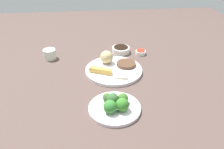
% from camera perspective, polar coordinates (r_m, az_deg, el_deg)
% --- Properties ---
extents(tabletop, '(2.20, 2.20, 0.02)m').
position_cam_1_polar(tabletop, '(1.22, -1.87, 0.03)').
color(tabletop, '#4E3C37').
rests_on(tabletop, ground).
extents(main_plate, '(0.29, 0.29, 0.02)m').
position_cam_1_polar(main_plate, '(1.22, 0.44, 1.03)').
color(main_plate, white).
rests_on(main_plate, tabletop).
extents(rice_scoop, '(0.07, 0.07, 0.07)m').
position_cam_1_polar(rice_scoop, '(1.26, -1.33, 4.25)').
color(rice_scoop, tan).
rests_on(rice_scoop, main_plate).
extents(spring_roll, '(0.07, 0.12, 0.03)m').
position_cam_1_polar(spring_roll, '(1.18, -2.77, 0.98)').
color(spring_roll, gold).
rests_on(spring_roll, main_plate).
extents(crab_rangoon_wonton, '(0.08, 0.07, 0.01)m').
position_cam_1_polar(crab_rangoon_wonton, '(1.16, 2.37, -0.06)').
color(crab_rangoon_wonton, beige).
rests_on(crab_rangoon_wonton, main_plate).
extents(stir_fry_heap, '(0.10, 0.10, 0.02)m').
position_cam_1_polar(stir_fry_heap, '(1.25, 3.48, 2.57)').
color(stir_fry_heap, '#4F3424').
rests_on(stir_fry_heap, main_plate).
extents(broccoli_plate, '(0.21, 0.21, 0.01)m').
position_cam_1_polar(broccoli_plate, '(0.97, 0.65, -8.22)').
color(broccoli_plate, white).
rests_on(broccoli_plate, tabletop).
extents(broccoli_floret_0, '(0.06, 0.06, 0.06)m').
position_cam_1_polar(broccoli_floret_0, '(0.93, 2.52, -7.36)').
color(broccoli_floret_0, '#327326').
rests_on(broccoli_floret_0, broccoli_plate).
extents(broccoli_floret_1, '(0.05, 0.05, 0.05)m').
position_cam_1_polar(broccoli_floret_1, '(0.97, 0.19, -5.97)').
color(broccoli_floret_1, '#355D30').
rests_on(broccoli_floret_1, broccoli_plate).
extents(broccoli_floret_2, '(0.05, 0.05, 0.05)m').
position_cam_1_polar(broccoli_floret_2, '(0.92, -0.68, -7.87)').
color(broccoli_floret_2, '#30742D').
rests_on(broccoli_floret_2, broccoli_plate).
extents(broccoli_floret_3, '(0.04, 0.04, 0.04)m').
position_cam_1_polar(broccoli_floret_3, '(0.98, 2.68, -5.81)').
color(broccoli_floret_3, '#3A6726').
rests_on(broccoli_floret_3, broccoli_plate).
extents(broccoli_floret_4, '(0.04, 0.04, 0.04)m').
position_cam_1_polar(broccoli_floret_4, '(0.98, -1.25, -5.61)').
color(broccoli_floret_4, '#376029').
rests_on(broccoli_floret_4, broccoli_plate).
extents(soy_sauce_bowl, '(0.10, 0.10, 0.03)m').
position_cam_1_polar(soy_sauce_bowl, '(1.41, 2.17, 5.99)').
color(soy_sauce_bowl, white).
rests_on(soy_sauce_bowl, tabletop).
extents(soy_sauce_bowl_liquid, '(0.08, 0.08, 0.00)m').
position_cam_1_polar(soy_sauce_bowl_liquid, '(1.40, 2.19, 6.70)').
color(soy_sauce_bowl_liquid, black).
rests_on(soy_sauce_bowl_liquid, soy_sauce_bowl).
extents(sauce_ramekin_sweet_and_sour, '(0.06, 0.06, 0.02)m').
position_cam_1_polar(sauce_ramekin_sweet_and_sour, '(1.40, 6.98, 5.35)').
color(sauce_ramekin_sweet_and_sour, white).
rests_on(sauce_ramekin_sweet_and_sour, tabletop).
extents(sauce_ramekin_sweet_and_sour_liquid, '(0.05, 0.05, 0.00)m').
position_cam_1_polar(sauce_ramekin_sweet_and_sour_liquid, '(1.40, 7.02, 5.81)').
color(sauce_ramekin_sweet_and_sour_liquid, red).
rests_on(sauce_ramekin_sweet_and_sour_liquid, sauce_ramekin_sweet_and_sour).
extents(teacup, '(0.07, 0.07, 0.06)m').
position_cam_1_polar(teacup, '(1.38, -14.93, 4.81)').
color(teacup, white).
rests_on(teacup, tabletop).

